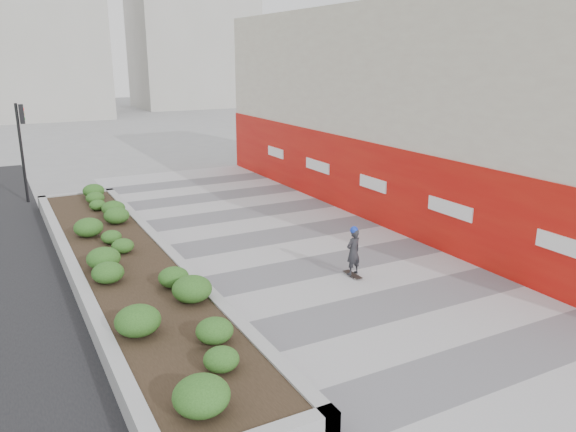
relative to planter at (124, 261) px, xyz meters
name	(u,v)px	position (x,y,z in m)	size (l,w,h in m)	color
ground	(440,335)	(5.50, -7.00, -0.42)	(160.00, 160.00, 0.00)	gray
walkway	(363,288)	(5.50, -4.00, -0.41)	(8.00, 36.00, 0.01)	#A8A8AD
building	(423,110)	(12.48, 1.98, 3.56)	(6.04, 24.08, 8.00)	beige
planter	(124,261)	(0.00, 0.00, 0.00)	(3.00, 18.00, 0.90)	#9E9EA0
traffic_signal_near	(22,138)	(-1.73, 10.50, 2.34)	(0.33, 0.28, 4.20)	black
distant_bldg_north_l	(11,14)	(0.50, 48.00, 9.58)	(16.00, 12.00, 20.00)	#ADAAA3
distant_bldg_north_r	(191,4)	(20.50, 53.00, 11.58)	(14.00, 10.00, 24.00)	#ADAAA3
manhole_cover	(378,285)	(6.00, -4.00, -0.42)	(0.44, 0.44, 0.01)	#595654
skateboarder	(353,251)	(5.73, -3.17, 0.34)	(0.55, 0.72, 1.50)	beige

